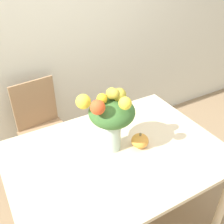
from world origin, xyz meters
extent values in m
plane|color=#8E7556|center=(0.00, 0.00, 0.00)|extent=(12.00, 12.00, 0.00)
cube|color=silver|center=(0.00, 1.16, 1.35)|extent=(8.00, 0.06, 2.70)
cube|color=beige|center=(0.00, 0.00, 0.72)|extent=(1.41, 1.02, 0.03)
cylinder|color=beige|center=(-0.65, 0.45, 0.35)|extent=(0.06, 0.06, 0.71)
cylinder|color=beige|center=(0.65, 0.45, 0.35)|extent=(0.06, 0.06, 0.71)
cylinder|color=#B2CCBC|center=(0.00, 0.06, 0.85)|extent=(0.12, 0.12, 0.23)
cylinder|color=silver|center=(0.00, 0.06, 0.79)|extent=(0.10, 0.10, 0.11)
cylinder|color=#38662D|center=(0.02, 0.06, 0.89)|extent=(0.00, 0.01, 0.29)
cylinder|color=#38662D|center=(0.01, 0.09, 0.89)|extent=(0.01, 0.01, 0.29)
cylinder|color=#38662D|center=(-0.02, 0.08, 0.89)|extent=(0.00, 0.01, 0.29)
cylinder|color=#38662D|center=(-0.02, 0.05, 0.89)|extent=(0.00, 0.01, 0.29)
cylinder|color=#38662D|center=(0.01, 0.04, 0.89)|extent=(0.01, 0.01, 0.29)
ellipsoid|color=#38662D|center=(0.00, 0.06, 1.02)|extent=(0.29, 0.29, 0.18)
sphere|color=#AD9E33|center=(0.01, 0.04, 1.16)|extent=(0.06, 0.06, 0.06)
sphere|color=yellow|center=(-0.06, 0.07, 1.14)|extent=(0.06, 0.06, 0.06)
sphere|color=yellow|center=(0.02, -0.06, 1.15)|extent=(0.08, 0.08, 0.08)
sphere|color=#AD9E33|center=(0.00, 0.07, 1.16)|extent=(0.07, 0.07, 0.07)
sphere|color=#D64C23|center=(-0.13, 0.00, 1.13)|extent=(0.09, 0.09, 0.09)
sphere|color=#AD9E33|center=(0.04, 0.05, 1.14)|extent=(0.08, 0.08, 0.08)
sphere|color=yellow|center=(-0.16, 0.12, 1.12)|extent=(0.09, 0.09, 0.09)
ellipsoid|color=gold|center=(0.17, -0.02, 0.78)|extent=(0.12, 0.12, 0.09)
cylinder|color=brown|center=(0.17, -0.02, 0.83)|extent=(0.02, 0.02, 0.02)
cube|color=#9E7A56|center=(-0.26, 0.79, 0.43)|extent=(0.46, 0.46, 0.02)
cylinder|color=#9E7A56|center=(-0.40, 0.61, 0.21)|extent=(0.04, 0.04, 0.42)
cylinder|color=#9E7A56|center=(-0.07, 0.64, 0.21)|extent=(0.04, 0.04, 0.42)
cylinder|color=#9E7A56|center=(-0.44, 0.94, 0.21)|extent=(0.04, 0.04, 0.42)
cylinder|color=#9E7A56|center=(-0.11, 0.98, 0.21)|extent=(0.04, 0.04, 0.42)
cube|color=#9E7A56|center=(-0.28, 0.99, 0.67)|extent=(0.40, 0.06, 0.46)
camera|label=1|loc=(-0.67, -1.12, 1.92)|focal=42.00mm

